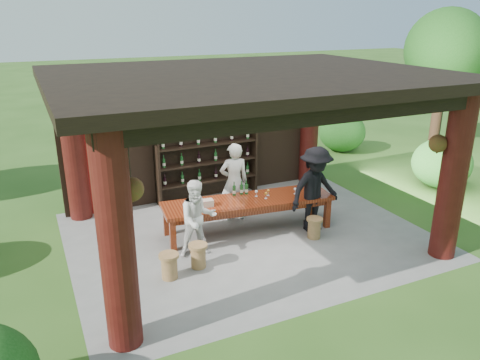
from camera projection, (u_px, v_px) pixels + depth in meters
name	position (u px, v px, depth m)	size (l,w,h in m)	color
ground	(248.00, 235.00, 10.18)	(90.00, 90.00, 0.00)	#2D5119
pavilion	(239.00, 136.00, 9.83)	(7.50, 6.00, 3.60)	slate
wine_shelf	(207.00, 154.00, 11.89)	(2.68, 0.41, 2.36)	black
tasting_table	(248.00, 204.00, 10.18)	(3.82, 1.36, 0.75)	#521B0B
stool_near_left	(198.00, 255.00, 8.83)	(0.36, 0.36, 0.48)	brown
stool_near_right	(314.00, 227.00, 10.00)	(0.35, 0.35, 0.46)	brown
stool_far_left	(169.00, 265.00, 8.45)	(0.37, 0.37, 0.48)	brown
host	(234.00, 182.00, 10.72)	(0.67, 0.44, 1.83)	beige
guest_woman	(198.00, 219.00, 9.12)	(0.76, 0.59, 1.57)	silver
guest_man	(315.00, 190.00, 10.12)	(1.24, 0.71, 1.92)	black
table_bottles	(241.00, 188.00, 10.38)	(0.36, 0.12, 0.31)	#194C1E
table_glasses	(272.00, 193.00, 10.31)	(0.92, 0.30, 0.15)	silver
napkin_basket	(207.00, 203.00, 9.77)	(0.26, 0.18, 0.14)	#BF6672
shrubs	(292.00, 197.00, 10.76)	(14.24, 9.55, 1.36)	#194C14
trees	(335.00, 62.00, 12.19)	(22.70, 11.51, 4.80)	#3F2819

